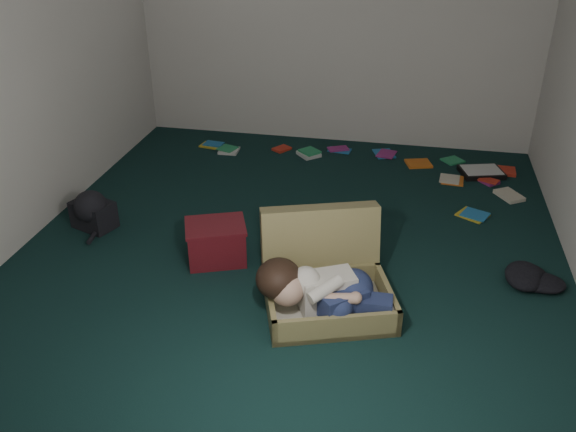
% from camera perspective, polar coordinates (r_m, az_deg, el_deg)
% --- Properties ---
extents(floor, '(4.50, 4.50, 0.00)m').
position_cam_1_polar(floor, '(4.59, 0.37, -2.95)').
color(floor, black).
rests_on(floor, ground).
extents(wall_back, '(4.50, 0.00, 4.50)m').
position_cam_1_polar(wall_back, '(6.24, 4.61, 18.33)').
color(wall_back, silver).
rests_on(wall_back, ground).
extents(wall_front, '(4.50, 0.00, 4.50)m').
position_cam_1_polar(wall_front, '(2.08, -11.60, -4.22)').
color(wall_front, silver).
rests_on(wall_front, ground).
extents(wall_left, '(0.00, 4.50, 4.50)m').
position_cam_1_polar(wall_left, '(4.85, -24.11, 13.04)').
color(wall_left, silver).
rests_on(wall_left, ground).
extents(suitcase, '(0.98, 0.97, 0.58)m').
position_cam_1_polar(suitcase, '(3.96, 3.49, -5.74)').
color(suitcase, olive).
rests_on(suitcase, floor).
extents(person, '(0.87, 0.44, 0.36)m').
position_cam_1_polar(person, '(3.77, 3.23, -6.91)').
color(person, silver).
rests_on(person, suitcase).
extents(maroon_bin, '(0.51, 0.46, 0.29)m').
position_cam_1_polar(maroon_bin, '(4.40, -6.73, -2.45)').
color(maroon_bin, maroon).
rests_on(maroon_bin, floor).
extents(backpack, '(0.48, 0.44, 0.24)m').
position_cam_1_polar(backpack, '(5.05, -17.74, 0.22)').
color(backpack, black).
rests_on(backpack, floor).
extents(clothing_pile, '(0.46, 0.41, 0.12)m').
position_cam_1_polar(clothing_pile, '(4.49, 21.93, -5.21)').
color(clothing_pile, black).
rests_on(clothing_pile, floor).
extents(paper_tray, '(0.45, 0.38, 0.05)m').
position_cam_1_polar(paper_tray, '(6.02, 17.64, 3.95)').
color(paper_tray, black).
rests_on(paper_tray, floor).
extents(book_scatter, '(3.14, 1.42, 0.02)m').
position_cam_1_polar(book_scatter, '(5.99, 8.90, 4.68)').
color(book_scatter, gold).
rests_on(book_scatter, floor).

